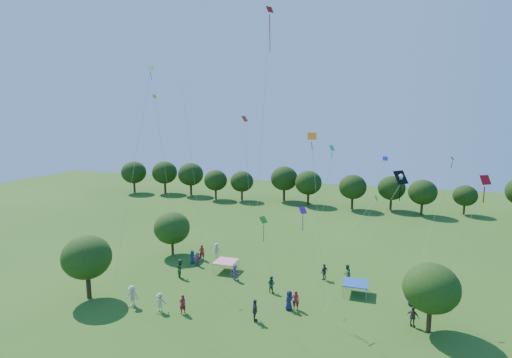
% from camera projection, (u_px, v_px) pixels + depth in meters
% --- Properties ---
extents(near_tree_west, '(4.25, 4.25, 5.68)m').
position_uv_depth(near_tree_west, '(87.00, 257.00, 34.84)').
color(near_tree_west, '#422B19').
rests_on(near_tree_west, ground).
extents(near_tree_north, '(4.14, 4.14, 5.08)m').
position_uv_depth(near_tree_north, '(172.00, 228.00, 46.08)').
color(near_tree_north, '#422B19').
rests_on(near_tree_north, ground).
extents(near_tree_east, '(4.08, 4.08, 5.27)m').
position_uv_depth(near_tree_east, '(431.00, 288.00, 29.33)').
color(near_tree_east, '#422B19').
rests_on(near_tree_east, ground).
extents(treeline, '(88.01, 8.77, 6.77)m').
position_uv_depth(treeline, '(320.00, 183.00, 72.11)').
color(treeline, '#422B19').
rests_on(treeline, ground).
extents(tent_red_stripe, '(2.20, 2.20, 1.10)m').
position_uv_depth(tent_red_stripe, '(226.00, 261.00, 41.43)').
color(tent_red_stripe, '#F31C45').
rests_on(tent_red_stripe, ground).
extents(tent_blue, '(2.20, 2.20, 1.10)m').
position_uv_depth(tent_blue, '(356.00, 283.00, 36.03)').
color(tent_blue, '#1A4DAA').
rests_on(tent_blue, ground).
extents(crowd_person_0, '(0.78, 0.94, 1.68)m').
position_uv_depth(crowd_person_0, '(289.00, 300.00, 33.08)').
color(crowd_person_0, navy).
rests_on(crowd_person_0, ground).
extents(crowd_person_1, '(0.76, 0.64, 1.74)m').
position_uv_depth(crowd_person_1, '(202.00, 252.00, 44.75)').
color(crowd_person_1, maroon).
rests_on(crowd_person_1, ground).
extents(crowd_person_2, '(1.02, 0.99, 1.87)m').
position_uv_depth(crowd_person_2, '(180.00, 268.00, 39.81)').
color(crowd_person_2, '#2A622C').
rests_on(crowd_person_2, ground).
extents(crowd_person_3, '(1.13, 0.90, 1.58)m').
position_uv_depth(crowd_person_3, '(160.00, 302.00, 32.85)').
color(crowd_person_3, '#BDB997').
rests_on(crowd_person_3, ground).
extents(crowd_person_4, '(0.83, 1.15, 1.79)m').
position_uv_depth(crowd_person_4, '(255.00, 311.00, 31.19)').
color(crowd_person_4, '#3D3231').
rests_on(crowd_person_4, ground).
extents(crowd_person_5, '(1.50, 0.90, 1.51)m').
position_uv_depth(crowd_person_5, '(197.00, 259.00, 42.93)').
color(crowd_person_5, '#884F7C').
rests_on(crowd_person_5, ground).
extents(crowd_person_6, '(0.46, 0.77, 1.49)m').
position_uv_depth(crowd_person_6, '(192.00, 257.00, 43.65)').
color(crowd_person_6, navy).
rests_on(crowd_person_6, ground).
extents(crowd_person_7, '(0.65, 0.71, 1.61)m').
position_uv_depth(crowd_person_7, '(183.00, 304.00, 32.48)').
color(crowd_person_7, maroon).
rests_on(crowd_person_7, ground).
extents(crowd_person_8, '(0.86, 0.64, 1.55)m').
position_uv_depth(crowd_person_8, '(271.00, 284.00, 36.44)').
color(crowd_person_8, '#204C31').
rests_on(crowd_person_8, ground).
extents(crowd_person_9, '(1.20, 0.58, 1.80)m').
position_uv_depth(crowd_person_9, '(132.00, 296.00, 33.78)').
color(crowd_person_9, beige).
rests_on(crowd_person_9, ground).
extents(crowd_person_10, '(0.88, 1.05, 1.65)m').
position_uv_depth(crowd_person_10, '(324.00, 272.00, 39.20)').
color(crowd_person_10, '#423B35').
rests_on(crowd_person_10, ground).
extents(crowd_person_11, '(1.44, 1.45, 1.61)m').
position_uv_depth(crowd_person_11, '(235.00, 272.00, 39.13)').
color(crowd_person_11, '#A862A9').
rests_on(crowd_person_11, ground).
extents(crowd_person_12, '(0.83, 0.53, 1.58)m').
position_uv_depth(crowd_person_12, '(412.00, 297.00, 33.78)').
color(crowd_person_12, '#1D1B50').
rests_on(crowd_person_12, ground).
extents(crowd_person_13, '(0.65, 0.47, 1.63)m').
position_uv_depth(crowd_person_13, '(296.00, 300.00, 33.17)').
color(crowd_person_13, maroon).
rests_on(crowd_person_13, ground).
extents(crowd_person_14, '(0.90, 1.00, 1.80)m').
position_uv_depth(crowd_person_14, '(347.00, 274.00, 38.57)').
color(crowd_person_14, '#2C5D28').
rests_on(crowd_person_14, ground).
extents(crowd_person_15, '(1.10, 1.20, 1.73)m').
position_uv_depth(crowd_person_15, '(217.00, 250.00, 45.39)').
color(crowd_person_15, beige).
rests_on(crowd_person_15, ground).
extents(crowd_person_16, '(1.04, 0.77, 1.61)m').
position_uv_depth(crowd_person_16, '(413.00, 317.00, 30.42)').
color(crowd_person_16, '#474139').
rests_on(crowd_person_16, ground).
extents(pirate_kite, '(5.72, 5.50, 10.38)m').
position_uv_depth(pirate_kite, '(399.00, 180.00, 31.27)').
color(pirate_kite, black).
extents(red_high_kite, '(0.72, 3.96, 23.85)m').
position_uv_depth(red_high_kite, '(266.00, 70.00, 33.84)').
color(red_high_kite, red).
extents(small_kite_0, '(1.93, 6.09, 10.97)m').
position_uv_depth(small_kite_0, '(477.00, 203.00, 26.00)').
color(small_kite_0, '#BB0B0F').
extents(small_kite_1, '(1.54, 0.97, 13.45)m').
position_uv_depth(small_kite_1, '(314.00, 165.00, 29.45)').
color(small_kite_1, orange).
extents(small_kite_2, '(5.56, 5.34, 6.55)m').
position_uv_depth(small_kite_2, '(367.00, 208.00, 41.16)').
color(small_kite_2, gold).
extents(small_kite_3, '(1.09, 1.48, 7.51)m').
position_uv_depth(small_kite_3, '(265.00, 233.00, 28.80)').
color(small_kite_3, '#38991B').
extents(small_kite_4, '(2.80, 0.96, 11.23)m').
position_uv_depth(small_kite_4, '(376.00, 191.00, 34.61)').
color(small_kite_4, '#1623DC').
extents(small_kite_5, '(2.54, 1.80, 7.41)m').
position_uv_depth(small_kite_5, '(305.00, 222.00, 32.01)').
color(small_kite_5, purple).
extents(small_kite_6, '(3.33, 2.02, 18.56)m').
position_uv_depth(small_kite_6, '(187.00, 118.00, 47.42)').
color(small_kite_6, silver).
extents(small_kite_7, '(1.44, 2.12, 11.84)m').
position_uv_depth(small_kite_7, '(329.00, 168.00, 39.17)').
color(small_kite_7, '#0DC4AC').
extents(small_kite_8, '(3.28, 5.66, 10.89)m').
position_uv_depth(small_kite_8, '(442.00, 192.00, 36.90)').
color(small_kite_8, red).
extents(small_kite_9, '(2.09, 3.04, 14.69)m').
position_uv_depth(small_kite_9, '(246.00, 145.00, 38.79)').
color(small_kite_9, red).
extents(small_kite_10, '(1.37, 1.68, 16.91)m').
position_uv_depth(small_kite_10, '(161.00, 143.00, 42.61)').
color(small_kite_10, '#F7F116').
extents(small_kite_11, '(3.18, 2.83, 18.77)m').
position_uv_depth(small_kite_11, '(140.00, 129.00, 33.53)').
color(small_kite_11, '#178220').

